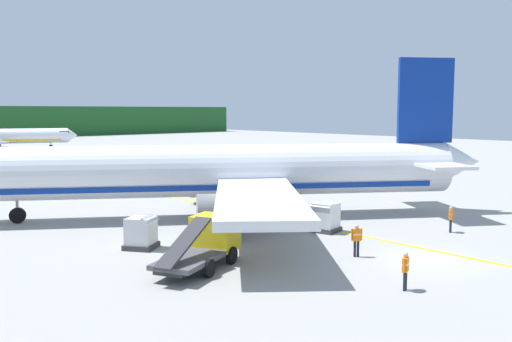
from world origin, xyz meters
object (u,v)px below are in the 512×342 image
crew_loader_left (405,268)px  crew_loader_right (357,238)px  cargo_container_mid (141,233)px  airliner_distant (51,126)px  airliner_foreground (219,172)px  cargo_container_near (326,217)px  crew_marshaller (451,217)px  service_truck_fuel (207,242)px

crew_loader_left → crew_loader_right: crew_loader_right is taller
cargo_container_mid → crew_loader_left: size_ratio=1.35×
airliner_distant → airliner_foreground: bearing=-108.2°
airliner_foreground → crew_loader_left: 19.43m
cargo_container_near → crew_loader_left: (-6.55, -10.21, 0.06)m
crew_loader_right → airliner_distant: bearing=72.7°
cargo_container_near → crew_loader_right: size_ratio=1.14×
airliner_foreground → crew_loader_right: 14.07m
airliner_foreground → cargo_container_mid: bearing=-154.7°
crew_marshaller → airliner_distant: bearing=75.5°
airliner_foreground → cargo_container_near: (2.04, -8.54, -2.43)m
crew_loader_left → airliner_foreground: bearing=76.5°
airliner_distant → crew_loader_right: bearing=-107.3°
cargo_container_near → crew_marshaller: size_ratio=1.18×
service_truck_fuel → crew_loader_left: 9.99m
crew_marshaller → crew_loader_right: 9.44m
cargo_container_mid → crew_marshaller: size_ratio=1.35×
cargo_container_mid → crew_loader_left: cargo_container_mid is taller
service_truck_fuel → cargo_container_mid: size_ratio=2.69×
crew_marshaller → cargo_container_mid: bearing=150.2°
crew_loader_left → service_truck_fuel: bearing=113.4°
cargo_container_mid → service_truck_fuel: bearing=-82.1°
cargo_container_near → crew_loader_right: 6.35m
cargo_container_mid → crew_marshaller: (17.09, -9.79, 0.10)m
airliner_foreground → crew_loader_left: (-4.51, -18.75, -2.37)m
cargo_container_near → crew_marshaller: (5.86, -5.60, 0.06)m
service_truck_fuel → cargo_container_near: service_truck_fuel is taller
crew_loader_left → cargo_container_near: bearing=57.3°
airliner_distant → cargo_container_near: size_ratio=13.17×
cargo_container_mid → airliner_distant: bearing=69.4°
crew_marshaller → crew_loader_right: (-9.43, 0.35, 0.04)m
cargo_container_mid → crew_marshaller: cargo_container_mid is taller
cargo_container_near → crew_loader_right: cargo_container_near is taller
cargo_container_near → crew_loader_left: bearing=-122.7°
crew_loader_left → airliner_distant: bearing=72.3°
airliner_distant → service_truck_fuel: 181.80m
airliner_foreground → crew_loader_right: (-1.53, -13.79, -2.34)m
airliner_foreground → airliner_distant: bearing=71.8°
cargo_container_near → cargo_container_mid: bearing=159.6°
service_truck_fuel → airliner_distant: bearing=70.2°
service_truck_fuel → cargo_container_near: 10.57m
cargo_container_near → crew_marshaller: cargo_container_near is taller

